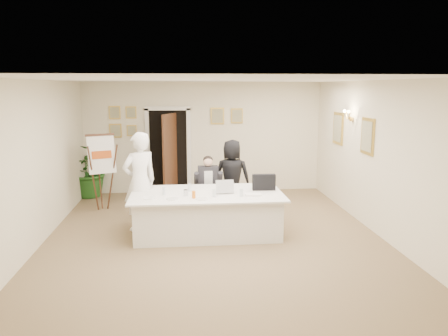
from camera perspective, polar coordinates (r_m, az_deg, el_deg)
name	(u,v)px	position (r m, az deg, el deg)	size (l,w,h in m)	color
floor	(214,236)	(8.07, -1.33, -8.84)	(7.00, 7.00, 0.00)	brown
ceiling	(213,80)	(7.61, -1.42, 11.46)	(6.00, 7.00, 0.02)	white
wall_back	(204,138)	(11.18, -2.67, 3.99)	(6.00, 0.10, 2.80)	white
wall_front	(239,219)	(4.32, 2.00, -6.71)	(6.00, 0.10, 2.80)	white
wall_left	(38,163)	(8.08, -23.12, 0.59)	(0.10, 7.00, 2.80)	white
wall_right	(377,158)	(8.47, 19.31, 1.28)	(0.10, 7.00, 2.80)	white
doorway	(169,153)	(11.04, -7.20, 1.96)	(1.14, 0.86, 2.20)	black
pictures_back_wall	(172,120)	(11.09, -6.84, 6.21)	(3.40, 0.06, 0.80)	gold
pictures_right_wall	(351,132)	(9.51, 16.27, 4.54)	(0.06, 2.20, 0.80)	gold
wall_sconce	(349,115)	(9.46, 15.98, 6.65)	(0.20, 0.30, 0.24)	gold
conference_table	(207,213)	(8.07, -2.23, -5.91)	(2.76, 1.47, 0.78)	white
seated_man	(208,187)	(8.97, -2.07, -2.48)	(0.56, 0.60, 1.31)	black
flip_chart	(102,176)	(9.86, -15.70, -1.01)	(0.60, 0.47, 1.66)	#3A2612
standing_man	(140,182)	(8.31, -10.93, -1.76)	(0.68, 0.45, 1.87)	white
standing_woman	(232,177)	(9.31, 1.06, -1.12)	(0.78, 0.50, 1.59)	black
potted_palm	(91,170)	(11.21, -17.01, -0.26)	(1.20, 1.04, 1.33)	#1F511B
laptop	(224,185)	(7.98, 0.03, -2.23)	(0.33, 0.35, 0.28)	#B7BABC
laptop_bag	(264,182)	(8.19, 5.23, -1.86)	(0.43, 0.12, 0.30)	black
paper_stack	(253,194)	(7.81, 3.84, -3.47)	(0.28, 0.20, 0.03)	white
plate_left	(149,198)	(7.67, -9.77, -3.92)	(0.21, 0.21, 0.01)	white
plate_mid	(172,199)	(7.57, -6.75, -4.03)	(0.21, 0.21, 0.01)	white
plate_near	(202,199)	(7.53, -2.91, -4.05)	(0.21, 0.21, 0.01)	white
glass_a	(164,191)	(7.88, -7.85, -3.00)	(0.06, 0.06, 0.14)	silver
glass_b	(214,193)	(7.66, -1.30, -3.29)	(0.06, 0.06, 0.14)	silver
glass_c	(241,193)	(7.70, 2.28, -3.23)	(0.07, 0.07, 0.14)	silver
glass_d	(190,188)	(8.10, -4.52, -2.56)	(0.06, 0.06, 0.14)	silver
oj_glass	(194,195)	(7.59, -3.97, -3.49)	(0.06, 0.06, 0.13)	orange
steel_jug	(186,193)	(7.78, -5.01, -3.24)	(0.08, 0.08, 0.11)	silver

